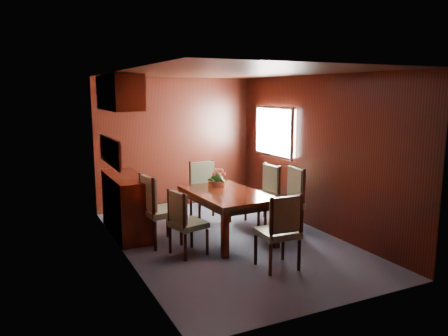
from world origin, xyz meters
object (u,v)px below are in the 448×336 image
dining_table (227,199)px  chair_right_near (289,197)px  chair_head (281,228)px  flower_centerpiece (217,177)px  sideboard (127,205)px  chair_left_near (184,219)px

dining_table → chair_right_near: 0.96m
dining_table → chair_right_near: size_ratio=1.48×
chair_head → flower_centerpiece: 1.81m
chair_right_near → sideboard: bearing=71.9°
chair_right_near → chair_left_near: bearing=103.1°
chair_head → chair_right_near: bearing=54.4°
chair_left_near → flower_centerpiece: (0.86, 0.83, 0.34)m
chair_left_near → chair_head: bearing=29.9°
sideboard → flower_centerpiece: size_ratio=4.95×
dining_table → chair_head: 1.34m
dining_table → chair_head: bearing=-89.8°
dining_table → flower_centerpiece: (0.05, 0.45, 0.23)m
dining_table → flower_centerpiece: bearing=80.7°
dining_table → chair_head: size_ratio=1.60×
sideboard → dining_table: 1.54m
chair_left_near → chair_right_near: size_ratio=0.86×
chair_right_near → flower_centerpiece: 1.14m
chair_left_near → flower_centerpiece: size_ratio=3.15×
chair_right_near → chair_head: 1.40m
chair_left_near → flower_centerpiece: flower_centerpiece is taller
chair_right_near → chair_head: (-0.86, -1.10, -0.05)m
chair_left_near → chair_head: size_ratio=0.93×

